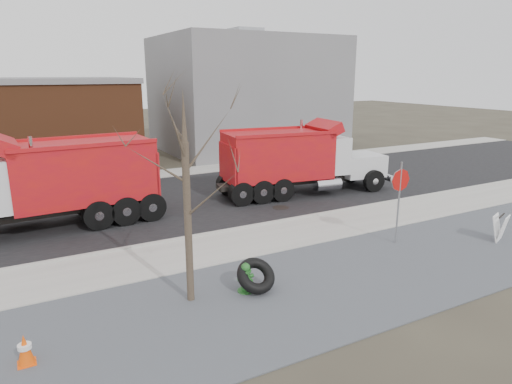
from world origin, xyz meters
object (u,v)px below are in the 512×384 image
stop_sign (400,189)px  truck_tire (256,276)px  sandwich_board (500,228)px  dump_truck_red_b (53,180)px  fire_hydrant (246,279)px  dump_truck_red_a (298,158)px

stop_sign → truck_tire: bearing=-149.2°
sandwich_board → dump_truck_red_b: dump_truck_red_b is taller
fire_hydrant → stop_sign: (6.00, 0.73, 1.51)m
stop_sign → dump_truck_red_b: bearing=166.6°
fire_hydrant → sandwich_board: 9.23m
fire_hydrant → truck_tire: truck_tire is taller
dump_truck_red_a → dump_truck_red_b: bearing=-173.4°
fire_hydrant → dump_truck_red_a: size_ratio=0.10×
dump_truck_red_b → fire_hydrant: bearing=112.4°
truck_tire → dump_truck_red_a: bearing=50.4°
stop_sign → dump_truck_red_b: size_ratio=0.33×
truck_tire → dump_truck_red_b: (-4.00, 7.93, 1.34)m
fire_hydrant → dump_truck_red_b: (-3.75, 7.83, 1.42)m
dump_truck_red_a → stop_sign: bearing=-88.4°
stop_sign → sandwich_board: bearing=-3.0°
stop_sign → sandwich_board: (3.19, -1.53, -1.40)m
truck_tire → sandwich_board: sandwich_board is taller
sandwich_board → dump_truck_red_a: dump_truck_red_a is taller
stop_sign → dump_truck_red_a: bearing=106.9°
truck_tire → dump_truck_red_b: 8.98m
stop_sign → dump_truck_red_a: (0.70, 6.98, -0.18)m
fire_hydrant → sandwich_board: sandwich_board is taller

